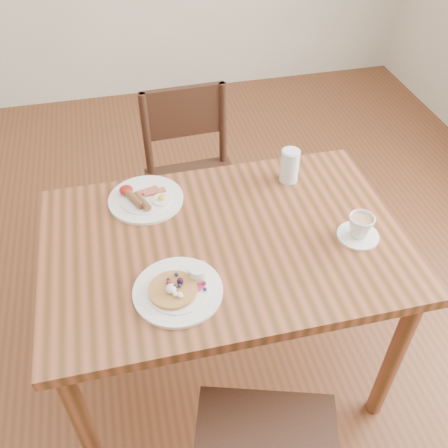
{
  "coord_description": "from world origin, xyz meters",
  "views": [
    {
      "loc": [
        -0.27,
        -1.15,
        1.92
      ],
      "look_at": [
        0.0,
        0.0,
        0.82
      ],
      "focal_mm": 40.0,
      "sensor_mm": 36.0,
      "label": 1
    }
  ],
  "objects_px": {
    "chair_far": "(193,177)",
    "breakfast_plate": "(145,198)",
    "water_glass": "(290,166)",
    "dining_table": "(224,260)",
    "teacup_saucer": "(360,228)",
    "pancake_plate": "(179,288)"
  },
  "relations": [
    {
      "from": "water_glass",
      "to": "dining_table",
      "type": "bearing_deg",
      "value": -140.19
    },
    {
      "from": "chair_far",
      "to": "breakfast_plate",
      "type": "relative_size",
      "value": 3.26
    },
    {
      "from": "pancake_plate",
      "to": "breakfast_plate",
      "type": "bearing_deg",
      "value": 96.7
    },
    {
      "from": "pancake_plate",
      "to": "water_glass",
      "type": "xyz_separation_m",
      "value": [
        0.49,
        0.45,
        0.05
      ]
    },
    {
      "from": "breakfast_plate",
      "to": "pancake_plate",
      "type": "bearing_deg",
      "value": -83.3
    },
    {
      "from": "chair_far",
      "to": "teacup_saucer",
      "type": "xyz_separation_m",
      "value": [
        0.43,
        -0.78,
        0.3
      ]
    },
    {
      "from": "breakfast_plate",
      "to": "dining_table",
      "type": "bearing_deg",
      "value": -48.02
    },
    {
      "from": "dining_table",
      "to": "breakfast_plate",
      "type": "xyz_separation_m",
      "value": [
        -0.23,
        0.26,
        0.11
      ]
    },
    {
      "from": "chair_far",
      "to": "pancake_plate",
      "type": "bearing_deg",
      "value": 75.27
    },
    {
      "from": "dining_table",
      "to": "breakfast_plate",
      "type": "relative_size",
      "value": 4.44
    },
    {
      "from": "dining_table",
      "to": "pancake_plate",
      "type": "height_order",
      "value": "pancake_plate"
    },
    {
      "from": "chair_far",
      "to": "breakfast_plate",
      "type": "bearing_deg",
      "value": 58.08
    },
    {
      "from": "pancake_plate",
      "to": "water_glass",
      "type": "bearing_deg",
      "value": 42.14
    },
    {
      "from": "breakfast_plate",
      "to": "teacup_saucer",
      "type": "distance_m",
      "value": 0.76
    },
    {
      "from": "dining_table",
      "to": "chair_far",
      "type": "height_order",
      "value": "chair_far"
    },
    {
      "from": "dining_table",
      "to": "chair_far",
      "type": "relative_size",
      "value": 1.36
    },
    {
      "from": "chair_far",
      "to": "pancake_plate",
      "type": "relative_size",
      "value": 3.26
    },
    {
      "from": "breakfast_plate",
      "to": "water_glass",
      "type": "bearing_deg",
      "value": 0.09
    },
    {
      "from": "chair_far",
      "to": "breakfast_plate",
      "type": "distance_m",
      "value": 0.57
    },
    {
      "from": "breakfast_plate",
      "to": "water_glass",
      "type": "height_order",
      "value": "water_glass"
    },
    {
      "from": "dining_table",
      "to": "teacup_saucer",
      "type": "distance_m",
      "value": 0.47
    },
    {
      "from": "water_glass",
      "to": "teacup_saucer",
      "type": "bearing_deg",
      "value": -69.91
    }
  ]
}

